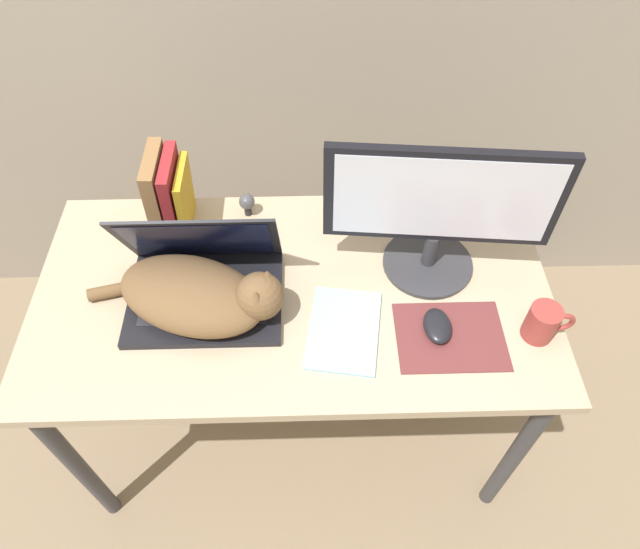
{
  "coord_description": "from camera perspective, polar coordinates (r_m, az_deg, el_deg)",
  "views": [
    {
      "loc": [
        0.05,
        -0.52,
        1.86
      ],
      "look_at": [
        0.07,
        0.3,
        0.84
      ],
      "focal_mm": 32.0,
      "sensor_mm": 36.0,
      "label": 1
    }
  ],
  "objects": [
    {
      "name": "external_monitor",
      "position": [
        1.35,
        11.88,
        6.34
      ],
      "size": [
        0.54,
        0.23,
        0.37
      ],
      "color": "#333338",
      "rests_on": "desk"
    },
    {
      "name": "webcam",
      "position": [
        1.57,
        -7.31,
        7.14
      ],
      "size": [
        0.04,
        0.04,
        0.07
      ],
      "color": "#232328",
      "rests_on": "desk"
    },
    {
      "name": "cat",
      "position": [
        1.36,
        -11.91,
        -2.01
      ],
      "size": [
        0.48,
        0.33,
        0.15
      ],
      "color": "brown",
      "rests_on": "desk"
    },
    {
      "name": "book_row",
      "position": [
        1.54,
        -14.9,
        7.68
      ],
      "size": [
        0.1,
        0.16,
        0.23
      ],
      "color": "olive",
      "rests_on": "desk"
    },
    {
      "name": "mug",
      "position": [
        1.4,
        21.42,
        -4.5
      ],
      "size": [
        0.11,
        0.07,
        0.09
      ],
      "color": "#993833",
      "rests_on": "desk"
    },
    {
      "name": "computer_mouse",
      "position": [
        1.36,
        11.66,
        -5.05
      ],
      "size": [
        0.07,
        0.1,
        0.03
      ],
      "color": "black",
      "rests_on": "mousepad"
    },
    {
      "name": "notepad",
      "position": [
        1.34,
        2.4,
        -5.55
      ],
      "size": [
        0.2,
        0.25,
        0.01
      ],
      "color": "#99C6E0",
      "rests_on": "desk"
    },
    {
      "name": "ground_plane",
      "position": [
        1.94,
        -1.9,
        -23.14
      ],
      "size": [
        12.0,
        12.0,
        0.0
      ],
      "primitive_type": "plane",
      "color": "#847056"
    },
    {
      "name": "desk",
      "position": [
        1.49,
        -2.63,
        -3.45
      ],
      "size": [
        1.28,
        0.67,
        0.74
      ],
      "color": "tan",
      "rests_on": "ground_plane"
    },
    {
      "name": "mousepad",
      "position": [
        1.37,
        12.89,
        -6.05
      ],
      "size": [
        0.25,
        0.19,
        0.0
      ],
      "color": "brown",
      "rests_on": "desk"
    },
    {
      "name": "laptop",
      "position": [
        1.4,
        -11.53,
        -0.59
      ],
      "size": [
        0.37,
        0.28,
        0.26
      ],
      "color": "black",
      "rests_on": "desk"
    }
  ]
}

